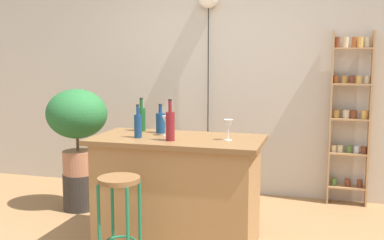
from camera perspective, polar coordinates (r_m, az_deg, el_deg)
back_wall at (r=5.29m, az=3.66°, el=6.19°), size 6.40×0.10×2.80m
kitchen_counter at (r=3.85m, az=-1.76°, el=-8.72°), size 1.37×0.70×0.90m
bar_stool at (r=3.38m, az=-8.90°, el=-10.13°), size 0.30×0.30×0.71m
spice_shelf at (r=5.07m, az=18.83°, el=0.52°), size 0.40×0.14×1.81m
plant_stool at (r=4.92m, az=-13.68°, el=-8.51°), size 0.32×0.32×0.37m
potted_plant at (r=4.77m, az=-13.96°, el=0.05°), size 0.62×0.56×0.86m
bottle_wine_red at (r=3.74m, az=-6.66°, el=-0.64°), size 0.06×0.06×0.27m
bottle_vinegar at (r=4.08m, az=-6.23°, el=0.18°), size 0.07×0.07×0.29m
bottle_spirits_clear at (r=3.59m, az=-2.70°, el=-0.63°), size 0.07×0.07×0.32m
bottle_sauce_amber at (r=3.96m, az=-3.89°, el=-0.26°), size 0.08×0.08×0.25m
wine_glass_left at (r=3.83m, az=-3.16°, el=-0.18°), size 0.07×0.07×0.16m
wine_glass_center at (r=3.61m, az=4.48°, el=-0.67°), size 0.07×0.07×0.16m
pendant_globe_light at (r=5.24m, az=2.04°, el=14.54°), size 0.24×0.24×2.31m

